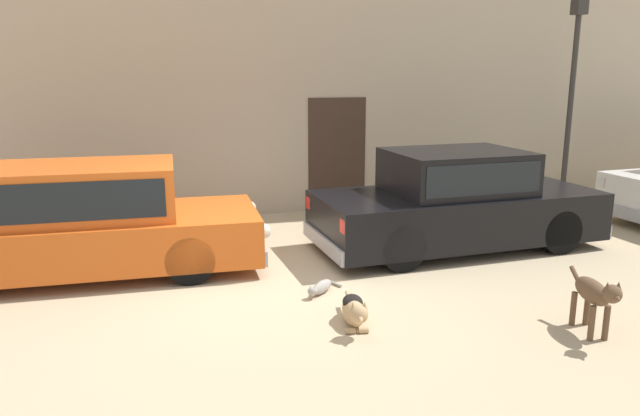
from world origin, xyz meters
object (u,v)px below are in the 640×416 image
Objects in this scene: parked_sedan_second at (456,200)px; stray_dog_tan at (354,310)px; street_lamp at (573,78)px; parked_sedan_nearest at (72,218)px; stray_cat at (321,287)px; stray_dog_spotted at (595,295)px.

stray_dog_tan is at bearing -138.75° from parked_sedan_second.
parked_sedan_nearest is at bearing -169.38° from street_lamp.
parked_sedan_nearest is 3.95m from stray_dog_tan.
stray_cat is 0.14× the size of street_lamp.
parked_sedan_second is at bearing -171.48° from stray_dog_spotted.
stray_dog_spotted is 2.97m from stray_cat.
stray_dog_spotted reaches higher than stray_dog_tan.
stray_dog_spotted is at bearing 96.34° from stray_cat.
parked_sedan_second reaches higher than stray_dog_tan.
stray_dog_tan is (-2.33, -2.32, -0.55)m from parked_sedan_second.
parked_sedan_second is 8.33× the size of stray_cat.
parked_sedan_nearest is at bearing 174.59° from parked_sedan_second.
parked_sedan_nearest is 1.25× the size of street_lamp.
street_lamp is (5.56, 3.11, 2.38)m from stray_cat.
street_lamp reaches higher than parked_sedan_second.
parked_sedan_second reaches higher than stray_dog_spotted.
stray_cat is at bearing -154.41° from parked_sedan_second.
parked_sedan_second is 1.15× the size of street_lamp.
stray_dog_spotted is 0.97× the size of stray_dog_tan.
parked_sedan_nearest is at bearing -120.37° from stray_dog_tan.
stray_cat is (2.91, -1.53, -0.67)m from parked_sedan_nearest.
parked_sedan_nearest is 3.35m from stray_cat.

